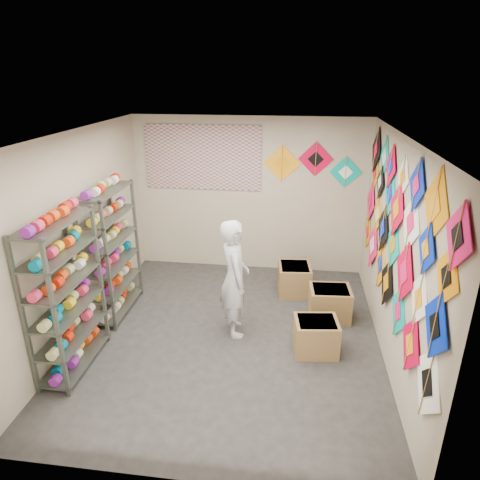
# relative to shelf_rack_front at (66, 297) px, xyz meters

# --- Properties ---
(ground) EXTENTS (4.50, 4.50, 0.00)m
(ground) POSITION_rel_shelf_rack_front_xyz_m (1.78, 0.85, -0.95)
(ground) COLOR #2A2724
(room_walls) EXTENTS (4.50, 4.50, 4.50)m
(room_walls) POSITION_rel_shelf_rack_front_xyz_m (1.78, 0.85, 0.69)
(room_walls) COLOR tan
(room_walls) RESTS_ON ground
(shelf_rack_front) EXTENTS (0.40, 1.10, 1.90)m
(shelf_rack_front) POSITION_rel_shelf_rack_front_xyz_m (0.00, 0.00, 0.00)
(shelf_rack_front) COLOR #4C5147
(shelf_rack_front) RESTS_ON ground
(shelf_rack_back) EXTENTS (0.40, 1.10, 1.90)m
(shelf_rack_back) POSITION_rel_shelf_rack_front_xyz_m (0.00, 1.30, 0.00)
(shelf_rack_back) COLOR #4C5147
(shelf_rack_back) RESTS_ON ground
(string_spools) EXTENTS (0.12, 2.36, 0.12)m
(string_spools) POSITION_rel_shelf_rack_front_xyz_m (-0.00, 0.65, 0.10)
(string_spools) COLOR #FF325B
(string_spools) RESTS_ON ground
(kite_wall_display) EXTENTS (0.06, 4.28, 2.09)m
(kite_wall_display) POSITION_rel_shelf_rack_front_xyz_m (3.76, 0.87, 0.66)
(kite_wall_display) COLOR white
(kite_wall_display) RESTS_ON room_walls
(back_wall_kites) EXTENTS (1.63, 0.02, 0.76)m
(back_wall_kites) POSITION_rel_shelf_rack_front_xyz_m (2.81, 3.09, 0.98)
(back_wall_kites) COLOR orange
(back_wall_kites) RESTS_ON room_walls
(poster) EXTENTS (2.00, 0.01, 1.10)m
(poster) POSITION_rel_shelf_rack_front_xyz_m (0.98, 3.08, 1.05)
(poster) COLOR #594697
(poster) RESTS_ON room_walls
(shopkeeper) EXTENTS (0.83, 0.74, 1.63)m
(shopkeeper) POSITION_rel_shelf_rack_front_xyz_m (1.83, 0.98, -0.13)
(shopkeeper) COLOR silver
(shopkeeper) RESTS_ON ground
(carton_a) EXTENTS (0.59, 0.51, 0.45)m
(carton_a) POSITION_rel_shelf_rack_front_xyz_m (2.92, 0.66, -0.72)
(carton_a) COLOR brown
(carton_a) RESTS_ON ground
(carton_b) EXTENTS (0.61, 0.51, 0.47)m
(carton_b) POSITION_rel_shelf_rack_front_xyz_m (3.14, 1.50, -0.71)
(carton_b) COLOR brown
(carton_b) RESTS_ON ground
(carton_c) EXTENTS (0.55, 0.60, 0.48)m
(carton_c) POSITION_rel_shelf_rack_front_xyz_m (2.62, 2.20, -0.71)
(carton_c) COLOR brown
(carton_c) RESTS_ON ground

